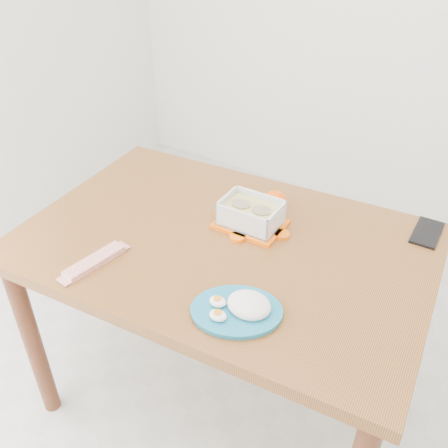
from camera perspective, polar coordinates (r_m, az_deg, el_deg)
The scene contains 7 objects.
ground at distance 1.96m, azimuth 0.89°, elevation -23.20°, with size 3.50×3.50×0.00m, color #B7B7B2.
dining_table at distance 1.59m, azimuth -0.00°, elevation -4.60°, with size 1.31×0.94×0.75m.
food_container at distance 1.57m, azimuth 3.09°, elevation 1.11°, with size 0.21×0.16×0.09m.
orange_fruit at distance 1.65m, azimuth 5.85°, elevation 2.61°, with size 0.07×0.07×0.07m, color #FF5005.
rice_plate at distance 1.28m, azimuth 1.90°, elevation -9.51°, with size 0.31×0.31×0.06m.
candy_bar at distance 1.48m, azimuth -14.58°, elevation -4.15°, with size 0.19×0.05×0.02m, color #B61509.
smartphone at distance 1.68m, azimuth 22.19°, elevation -0.91°, with size 0.08×0.16×0.01m, color black.
Camera 1 is at (0.54, -0.88, 1.66)m, focal length 40.00 mm.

